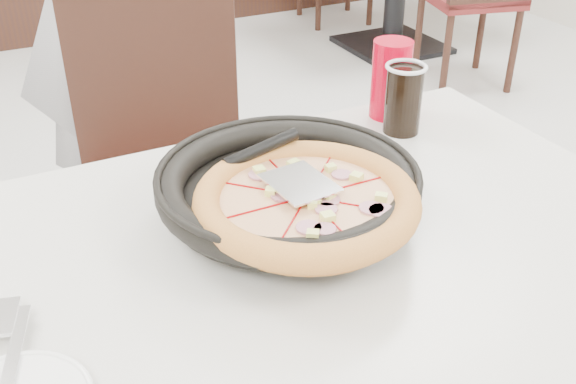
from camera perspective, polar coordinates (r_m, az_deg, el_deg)
name	(u,v)px	position (r m, az deg, el deg)	size (l,w,h in m)	color
chair_far	(154,199)	(1.68, -11.31, -0.56)	(0.42, 0.42, 0.95)	black
trivet	(287,223)	(1.03, -0.08, -2.66)	(0.11, 0.11, 0.04)	black
pizza_pan	(288,196)	(1.05, 0.00, -0.38)	(0.38, 0.38, 0.01)	black
pizza	(307,210)	(0.98, 1.58, -1.50)	(0.29, 0.29, 0.02)	#D38A3D
pizza_server	(300,183)	(0.98, 0.99, 0.80)	(0.08, 0.11, 0.00)	white
fork	(14,353)	(0.87, -22.16, -12.50)	(0.02, 0.17, 0.00)	white
cola_glass	(403,101)	(1.34, 9.73, 7.61)	(0.07, 0.07, 0.13)	black
red_cup	(391,79)	(1.40, 8.70, 9.41)	(0.08, 0.08, 0.16)	#BE0018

